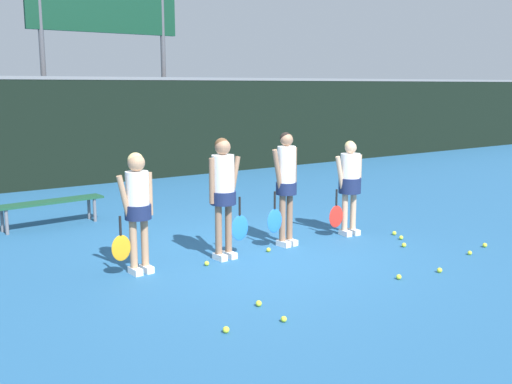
% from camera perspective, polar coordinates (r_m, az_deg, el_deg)
% --- Properties ---
extents(ground_plane, '(140.00, 140.00, 0.00)m').
position_cam_1_polar(ground_plane, '(9.15, -0.12, -5.79)').
color(ground_plane, '#235684').
extents(fence_windscreen, '(60.00, 0.08, 2.72)m').
position_cam_1_polar(fence_windscreen, '(15.67, -16.19, 5.58)').
color(fence_windscreen, black).
rests_on(fence_windscreen, ground_plane).
extents(scoreboard, '(4.16, 0.15, 5.65)m').
position_cam_1_polar(scoreboard, '(17.27, -14.23, 16.16)').
color(scoreboard, '#515156').
rests_on(scoreboard, ground_plane).
extents(bench_courtside, '(1.96, 0.52, 0.47)m').
position_cam_1_polar(bench_courtside, '(11.34, -19.07, -1.10)').
color(bench_courtside, '#19472D').
rests_on(bench_courtside, ground_plane).
extents(player_0, '(0.63, 0.36, 1.64)m').
position_cam_1_polar(player_0, '(8.11, -11.25, -0.96)').
color(player_0, tan).
rests_on(player_0, ground_plane).
extents(player_1, '(0.66, 0.38, 1.77)m').
position_cam_1_polar(player_1, '(8.63, -3.11, 0.45)').
color(player_1, '#8C664C').
rests_on(player_1, ground_plane).
extents(player_2, '(0.61, 0.33, 1.80)m').
position_cam_1_polar(player_2, '(9.35, 2.88, 1.13)').
color(player_2, '#8C664C').
rests_on(player_2, ground_plane).
extents(player_3, '(0.67, 0.38, 1.60)m').
position_cam_1_polar(player_3, '(10.16, 8.90, 1.09)').
color(player_3, tan).
rests_on(player_3, ground_plane).
extents(tennis_ball_0, '(0.07, 0.07, 0.07)m').
position_cam_1_polar(tennis_ball_0, '(7.01, 0.26, -10.57)').
color(tennis_ball_0, '#CCE033').
rests_on(tennis_ball_0, ground_plane).
extents(tennis_ball_1, '(0.07, 0.07, 0.07)m').
position_cam_1_polar(tennis_ball_1, '(6.58, 2.67, -11.99)').
color(tennis_ball_1, '#CCE033').
rests_on(tennis_ball_1, ground_plane).
extents(tennis_ball_2, '(0.06, 0.06, 0.06)m').
position_cam_1_polar(tennis_ball_2, '(9.58, 19.69, -5.48)').
color(tennis_ball_2, '#CCE033').
rests_on(tennis_ball_2, ground_plane).
extents(tennis_ball_3, '(0.07, 0.07, 0.07)m').
position_cam_1_polar(tennis_ball_3, '(10.18, 13.66, -4.24)').
color(tennis_ball_3, '#CCE033').
rests_on(tennis_ball_3, ground_plane).
extents(tennis_ball_4, '(0.07, 0.07, 0.07)m').
position_cam_1_polar(tennis_ball_4, '(9.18, 1.20, -5.53)').
color(tennis_ball_4, '#CCE033').
rests_on(tennis_ball_4, ground_plane).
extents(tennis_ball_5, '(0.07, 0.07, 0.07)m').
position_cam_1_polar(tennis_ball_5, '(9.72, 13.91, -4.92)').
color(tennis_ball_5, '#CCE033').
rests_on(tennis_ball_5, ground_plane).
extents(tennis_ball_6, '(0.07, 0.07, 0.07)m').
position_cam_1_polar(tennis_ball_6, '(10.09, 20.96, -4.75)').
color(tennis_ball_6, '#CCE033').
rests_on(tennis_ball_6, ground_plane).
extents(tennis_ball_7, '(0.07, 0.07, 0.07)m').
position_cam_1_polar(tennis_ball_7, '(6.32, -2.87, -12.96)').
color(tennis_ball_7, '#CCE033').
rests_on(tennis_ball_7, ground_plane).
extents(tennis_ball_8, '(0.07, 0.07, 0.07)m').
position_cam_1_polar(tennis_ball_8, '(8.53, -4.71, -6.79)').
color(tennis_ball_8, '#CCE033').
rests_on(tennis_ball_8, ground_plane).
extents(tennis_ball_9, '(0.07, 0.07, 0.07)m').
position_cam_1_polar(tennis_ball_9, '(8.57, 17.08, -7.13)').
color(tennis_ball_9, '#CCE033').
rests_on(tennis_ball_9, ground_plane).
extents(tennis_ball_10, '(0.07, 0.07, 0.07)m').
position_cam_1_polar(tennis_ball_10, '(8.14, 13.45, -7.87)').
color(tennis_ball_10, '#CCE033').
rests_on(tennis_ball_10, ground_plane).
extents(tennis_ball_11, '(0.07, 0.07, 0.07)m').
position_cam_1_polar(tennis_ball_11, '(10.45, 13.04, -3.84)').
color(tennis_ball_11, '#CCE033').
rests_on(tennis_ball_11, ground_plane).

